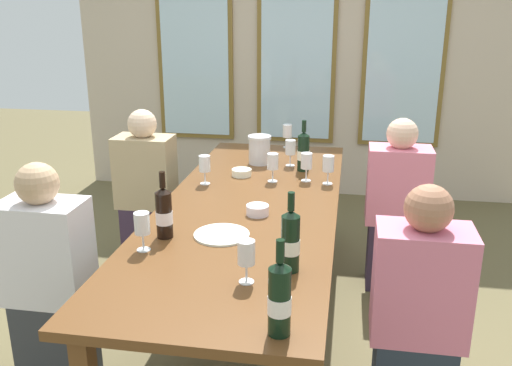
% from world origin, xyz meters
% --- Properties ---
extents(ground_plane, '(12.00, 12.00, 0.00)m').
position_xyz_m(ground_plane, '(0.00, 0.00, 0.00)').
color(ground_plane, brown).
extents(back_wall_with_windows, '(4.14, 0.10, 2.90)m').
position_xyz_m(back_wall_with_windows, '(0.00, 2.42, 1.45)').
color(back_wall_with_windows, '#C2B19A').
rests_on(back_wall_with_windows, ground).
extents(dining_table, '(0.94, 2.61, 0.74)m').
position_xyz_m(dining_table, '(0.00, 0.00, 0.67)').
color(dining_table, brown).
rests_on(dining_table, ground).
extents(white_plate_0, '(0.26, 0.26, 0.01)m').
position_xyz_m(white_plate_0, '(-0.05, -0.44, 0.74)').
color(white_plate_0, white).
rests_on(white_plate_0, dining_table).
extents(metal_pitcher, '(0.16, 0.16, 0.19)m').
position_xyz_m(metal_pitcher, '(-0.07, 0.78, 0.84)').
color(metal_pitcher, silver).
rests_on(metal_pitcher, dining_table).
extents(wine_bottle_0, '(0.08, 0.08, 0.33)m').
position_xyz_m(wine_bottle_0, '(0.30, -0.73, 0.87)').
color(wine_bottle_0, black).
rests_on(wine_bottle_0, dining_table).
extents(wine_bottle_1, '(0.08, 0.08, 0.31)m').
position_xyz_m(wine_bottle_1, '(-0.30, -0.50, 0.86)').
color(wine_bottle_1, black).
rests_on(wine_bottle_1, dining_table).
extents(wine_bottle_2, '(0.08, 0.08, 0.33)m').
position_xyz_m(wine_bottle_2, '(0.32, -1.19, 0.87)').
color(wine_bottle_2, black).
rests_on(wine_bottle_2, dining_table).
extents(wine_bottle_3, '(0.08, 0.08, 0.33)m').
position_xyz_m(wine_bottle_3, '(0.23, 0.67, 0.87)').
color(wine_bottle_3, black).
rests_on(wine_bottle_3, dining_table).
extents(tasting_bowl_0, '(0.12, 0.12, 0.05)m').
position_xyz_m(tasting_bowl_0, '(0.07, -0.15, 0.77)').
color(tasting_bowl_0, white).
rests_on(tasting_bowl_0, dining_table).
extents(tasting_bowl_1, '(0.12, 0.12, 0.04)m').
position_xyz_m(tasting_bowl_1, '(-0.14, 0.49, 0.76)').
color(tasting_bowl_1, white).
rests_on(tasting_bowl_1, dining_table).
extents(wine_glass_0, '(0.07, 0.07, 0.17)m').
position_xyz_m(wine_glass_0, '(0.15, -0.86, 0.86)').
color(wine_glass_0, white).
rests_on(wine_glass_0, dining_table).
extents(wine_glass_1, '(0.07, 0.07, 0.17)m').
position_xyz_m(wine_glass_1, '(0.07, 0.41, 0.86)').
color(wine_glass_1, white).
rests_on(wine_glass_1, dining_table).
extents(wine_glass_2, '(0.07, 0.07, 0.17)m').
position_xyz_m(wine_glass_2, '(0.06, 1.24, 0.86)').
color(wine_glass_2, white).
rests_on(wine_glass_2, dining_table).
extents(wine_glass_3, '(0.07, 0.07, 0.17)m').
position_xyz_m(wine_glass_3, '(0.27, 0.46, 0.86)').
color(wine_glass_3, white).
rests_on(wine_glass_3, dining_table).
extents(wine_glass_4, '(0.07, 0.07, 0.17)m').
position_xyz_m(wine_glass_4, '(0.40, 0.42, 0.86)').
color(wine_glass_4, white).
rests_on(wine_glass_4, dining_table).
extents(wine_glass_5, '(0.07, 0.07, 0.17)m').
position_xyz_m(wine_glass_5, '(-0.35, -0.65, 0.86)').
color(wine_glass_5, white).
rests_on(wine_glass_5, dining_table).
extents(wine_glass_6, '(0.07, 0.07, 0.17)m').
position_xyz_m(wine_glass_6, '(-0.32, 0.30, 0.86)').
color(wine_glass_6, white).
rests_on(wine_glass_6, dining_table).
extents(wine_glass_7, '(0.07, 0.07, 0.17)m').
position_xyz_m(wine_glass_7, '(0.13, 0.77, 0.86)').
color(wine_glass_7, white).
rests_on(wine_glass_7, dining_table).
extents(seated_person_0, '(0.38, 0.24, 1.11)m').
position_xyz_m(seated_person_0, '(-0.82, -0.64, 0.53)').
color(seated_person_0, '#35373D').
rests_on(seated_person_0, ground).
extents(seated_person_1, '(0.38, 0.24, 1.11)m').
position_xyz_m(seated_person_1, '(0.82, -0.67, 0.53)').
color(seated_person_1, '#27313E').
rests_on(seated_person_1, ground).
extents(seated_person_2, '(0.38, 0.24, 1.11)m').
position_xyz_m(seated_person_2, '(-0.82, 0.63, 0.53)').
color(seated_person_2, '#36273C').
rests_on(seated_person_2, ground).
extents(seated_person_3, '(0.38, 0.24, 1.11)m').
position_xyz_m(seated_person_3, '(0.82, 0.62, 0.53)').
color(seated_person_3, '#312436').
rests_on(seated_person_3, ground).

